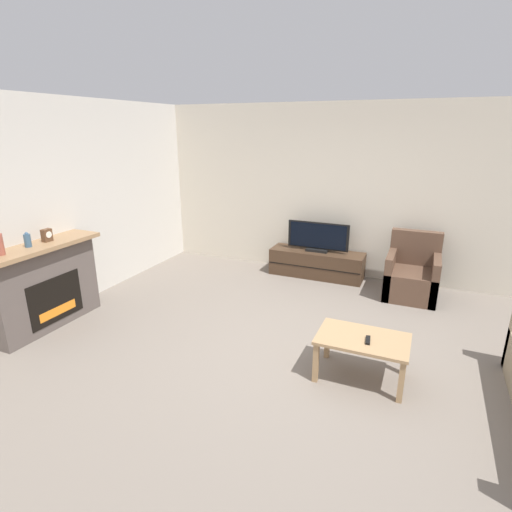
% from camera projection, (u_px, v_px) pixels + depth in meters
% --- Properties ---
extents(ground_plane, '(24.00, 24.00, 0.00)m').
position_uv_depth(ground_plane, '(294.00, 356.00, 4.25)').
color(ground_plane, slate).
extents(wall_back, '(12.00, 0.06, 2.70)m').
position_uv_depth(wall_back, '(352.00, 193.00, 6.23)').
color(wall_back, beige).
rests_on(wall_back, ground).
extents(wall_left, '(0.06, 12.00, 2.70)m').
position_uv_depth(wall_left, '(56.00, 208.00, 5.04)').
color(wall_left, beige).
rests_on(wall_left, ground).
extents(fireplace, '(0.48, 1.44, 1.03)m').
position_uv_depth(fireplace, '(43.00, 285.00, 4.76)').
color(fireplace, '#564C47').
rests_on(fireplace, ground).
extents(mantel_vase_centre_left, '(0.07, 0.07, 0.17)m').
position_uv_depth(mantel_vase_centre_left, '(27.00, 240.00, 4.48)').
color(mantel_vase_centre_left, '#385670').
rests_on(mantel_vase_centre_left, fireplace).
extents(mantel_clock, '(0.08, 0.11, 0.15)m').
position_uv_depth(mantel_clock, '(47.00, 235.00, 4.70)').
color(mantel_clock, brown).
rests_on(mantel_clock, fireplace).
extents(tv_stand, '(1.49, 0.46, 0.42)m').
position_uv_depth(tv_stand, '(317.00, 264.00, 6.48)').
color(tv_stand, '#422D1E').
rests_on(tv_stand, ground).
extents(tv, '(0.98, 0.18, 0.47)m').
position_uv_depth(tv, '(318.00, 238.00, 6.35)').
color(tv, black).
rests_on(tv, tv_stand).
extents(armchair, '(0.70, 0.76, 0.90)m').
position_uv_depth(armchair, '(412.00, 276.00, 5.70)').
color(armchair, brown).
rests_on(armchair, ground).
extents(coffee_table, '(0.85, 0.54, 0.43)m').
position_uv_depth(coffee_table, '(362.00, 344.00, 3.77)').
color(coffee_table, '#A37F56').
rests_on(coffee_table, ground).
extents(remote, '(0.06, 0.15, 0.02)m').
position_uv_depth(remote, '(368.00, 340.00, 3.69)').
color(remote, black).
rests_on(remote, coffee_table).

